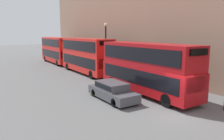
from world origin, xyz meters
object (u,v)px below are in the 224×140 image
object	(u,v)px
bus_third_in_queue	(57,49)
car_dark_sedan	(112,90)
bus_leading	(146,66)
pedestrian	(117,68)
bus_second_in_queue	(86,54)

from	to	relation	value
bus_third_in_queue	car_dark_sedan	xyz separation A→B (m)	(-3.40, -23.40, -1.72)
bus_leading	bus_third_in_queue	distance (m)	23.48
bus_leading	bus_third_in_queue	size ratio (longest dim) A/B	1.01
bus_third_in_queue	pedestrian	world-z (taller)	bus_third_in_queue
bus_leading	pedestrian	bearing A→B (deg)	72.40
bus_leading	car_dark_sedan	distance (m)	3.78
car_dark_sedan	pedestrian	world-z (taller)	pedestrian
bus_second_in_queue	car_dark_sedan	distance (m)	12.35
bus_third_in_queue	car_dark_sedan	bearing A→B (deg)	-98.27
pedestrian	car_dark_sedan	bearing A→B (deg)	-125.78
bus_leading	car_dark_sedan	size ratio (longest dim) A/B	2.15
car_dark_sedan	pedestrian	xyz separation A→B (m)	(6.12, 8.49, 0.09)
pedestrian	bus_second_in_queue	bearing A→B (deg)	129.85
pedestrian	bus_leading	bearing A→B (deg)	-107.60
car_dark_sedan	bus_third_in_queue	bearing A→B (deg)	81.73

